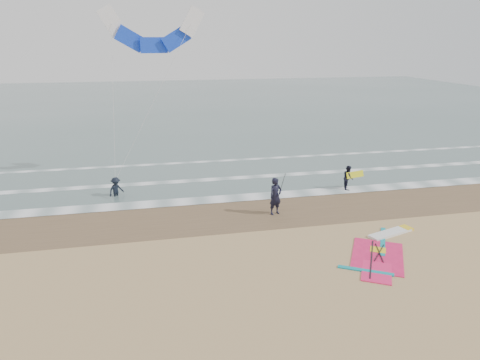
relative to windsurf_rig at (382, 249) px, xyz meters
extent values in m
plane|color=tan|center=(-4.10, -0.44, -0.03)|extent=(120.00, 120.00, 0.00)
cube|color=#47605E|center=(-4.10, 47.56, -0.02)|extent=(120.00, 80.00, 0.02)
cube|color=brown|center=(-4.10, 5.56, -0.03)|extent=(120.00, 5.00, 0.01)
cube|color=white|center=(-4.10, 7.76, 0.00)|extent=(120.00, 1.20, 0.02)
cube|color=white|center=(-4.10, 11.56, 0.00)|extent=(120.00, 0.70, 0.02)
cube|color=white|center=(-4.10, 16.06, 0.00)|extent=(120.00, 0.50, 0.01)
cube|color=white|center=(1.22, 1.44, 0.02)|extent=(2.46, 1.31, 0.12)
cube|color=yellow|center=(2.28, 1.77, 0.03)|extent=(0.59, 0.68, 0.12)
cube|color=#F61F5F|center=(-0.51, -0.48, -0.01)|extent=(3.36, 3.71, 0.04)
cube|color=#F61F5F|center=(-1.22, -1.73, -0.01)|extent=(1.86, 2.07, 0.04)
cube|color=#0C8C99|center=(0.45, 0.77, -0.01)|extent=(1.72, 2.76, 0.05)
cube|color=#0C8C99|center=(-1.61, -1.54, -0.01)|extent=(2.02, 1.29, 0.05)
cube|color=yellow|center=(-0.22, 0.00, -0.01)|extent=(0.87, 0.83, 0.05)
cylinder|color=black|center=(-0.89, -0.67, 0.01)|extent=(1.78, 3.02, 0.06)
cylinder|color=black|center=(-0.31, -0.29, 0.03)|extent=(1.18, 1.31, 0.04)
cylinder|color=black|center=(-0.31, -0.29, 0.03)|extent=(0.57, 1.65, 0.04)
imported|color=black|center=(-3.52, 5.00, 0.98)|extent=(0.86, 0.71, 2.03)
imported|color=black|center=(2.05, 7.97, 0.73)|extent=(0.77, 0.88, 1.53)
imported|color=black|center=(-12.06, 9.53, 0.74)|extent=(1.13, 1.10, 1.55)
cylinder|color=black|center=(-3.22, 5.00, 1.46)|extent=(0.17, 0.86, 1.82)
cube|color=yellow|center=(2.45, 7.87, 0.93)|extent=(1.30, 0.51, 0.39)
cube|color=white|center=(-11.73, 13.00, 9.99)|extent=(1.67, 0.39, 1.95)
cube|color=blue|center=(-10.70, 13.00, 8.96)|extent=(1.94, 0.43, 1.68)
cube|color=blue|center=(-9.30, 13.00, 8.58)|extent=(1.69, 0.39, 0.96)
cube|color=blue|center=(-7.89, 13.00, 8.96)|extent=(1.94, 0.43, 1.68)
cube|color=white|center=(-6.86, 13.00, 9.99)|extent=(1.67, 0.39, 1.95)
cylinder|color=beige|center=(-11.90, 11.27, 5.48)|extent=(0.34, 3.49, 9.04)
cylinder|color=beige|center=(-9.46, 11.27, 5.48)|extent=(5.22, 3.49, 9.04)
camera|label=1|loc=(-9.71, -15.49, 8.87)|focal=32.00mm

